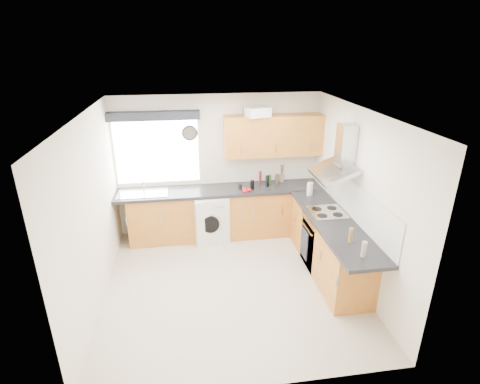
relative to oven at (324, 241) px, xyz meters
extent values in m
plane|color=beige|center=(-1.50, -0.30, -0.42)|extent=(3.60, 3.60, 0.00)
cube|color=white|center=(-1.50, -0.30, 2.08)|extent=(3.60, 3.60, 0.02)
cube|color=silver|center=(-1.50, 1.50, 0.82)|extent=(3.60, 0.02, 2.50)
cube|color=silver|center=(-1.50, -2.10, 0.82)|extent=(3.60, 0.02, 2.50)
cube|color=silver|center=(-3.30, -0.30, 0.82)|extent=(0.02, 3.60, 2.50)
cube|color=silver|center=(0.30, -0.30, 0.82)|extent=(0.02, 3.60, 2.50)
cube|color=silver|center=(-2.55, 1.49, 1.12)|extent=(1.40, 0.02, 1.10)
cube|color=black|center=(-2.55, 1.40, 1.76)|extent=(1.50, 0.18, 0.14)
cube|color=white|center=(0.29, 0.00, 0.75)|extent=(0.01, 3.00, 0.54)
cube|color=#A96422|center=(-1.60, 1.21, 0.01)|extent=(3.00, 0.58, 0.86)
cube|color=#A96422|center=(0.00, 1.20, 0.01)|extent=(0.60, 0.60, 0.86)
cube|color=#A96422|center=(0.01, -0.15, 0.01)|extent=(0.58, 2.10, 0.86)
cube|color=black|center=(-1.50, 1.20, 0.46)|extent=(3.60, 0.62, 0.05)
cube|color=black|center=(0.00, -0.30, 0.46)|extent=(0.62, 2.42, 0.05)
cube|color=black|center=(0.00, 0.00, 0.00)|extent=(0.56, 0.58, 0.85)
cube|color=#B2B6BD|center=(0.00, 0.00, 0.49)|extent=(0.52, 0.52, 0.01)
cube|color=#A96422|center=(-0.55, 1.32, 1.38)|extent=(1.70, 0.35, 0.70)
cube|color=silver|center=(-1.72, 1.10, 0.00)|extent=(0.68, 0.66, 0.85)
cylinder|color=black|center=(-1.98, 1.48, 1.43)|extent=(0.27, 0.04, 0.27)
cube|color=silver|center=(-0.85, 1.22, 1.80)|extent=(0.43, 0.36, 0.16)
cube|color=#B44B28|center=(-0.92, 1.42, 1.78)|extent=(0.26, 0.23, 0.11)
cylinder|color=gray|center=(-0.35, 1.40, 0.55)|extent=(0.12, 0.12, 0.13)
cylinder|color=silver|center=(-0.05, 0.70, 0.59)|extent=(0.11, 0.11, 0.22)
cylinder|color=black|center=(-1.16, 1.15, 0.53)|extent=(0.06, 0.06, 0.10)
cylinder|color=#413624|center=(-0.48, 1.26, 0.58)|extent=(0.07, 0.07, 0.20)
cylinder|color=#5D1315|center=(-0.76, 1.35, 0.60)|extent=(0.04, 0.04, 0.24)
cylinder|color=black|center=(-0.67, 1.21, 0.58)|extent=(0.06, 0.06, 0.20)
cylinder|color=black|center=(-0.95, 1.10, 0.57)|extent=(0.07, 0.07, 0.16)
cylinder|color=#23591F|center=(-0.58, 1.35, 0.56)|extent=(0.05, 0.05, 0.16)
cylinder|color=black|center=(-0.66, 1.19, 0.59)|extent=(0.04, 0.04, 0.21)
cylinder|color=gray|center=(-0.01, -1.24, 0.58)|extent=(0.06, 0.06, 0.20)
cylinder|color=olive|center=(-0.03, -0.89, 0.59)|extent=(0.05, 0.05, 0.20)
camera|label=1|loc=(-2.06, -4.86, 2.91)|focal=28.00mm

